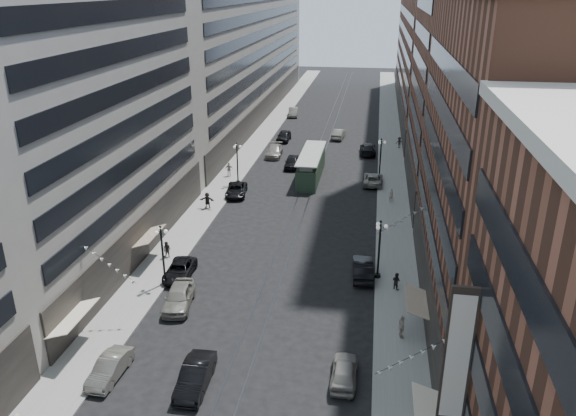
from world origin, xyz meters
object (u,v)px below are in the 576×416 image
Objects in this scene: lamppost_sw_far at (163,253)px; car_12 at (368,149)px; pedestrian_2 at (167,250)px; car_8 at (274,151)px; lamppost_sw_mid at (237,162)px; car_1 at (110,368)px; lamppost_se_far at (379,247)px; car_14 at (339,134)px; car_10 at (363,268)px; streetcar at (311,166)px; car_2 at (180,270)px; pedestrian_8 at (391,195)px; car_5 at (195,376)px; pedestrian_5 at (207,200)px; pedestrian_7 at (396,281)px; car_extra_1 at (179,297)px; lamppost_se_mid at (380,157)px; car_9 at (284,136)px; pedestrian_9 at (399,143)px; car_11 at (373,179)px; pedestrian_6 at (229,169)px; car_13 at (292,162)px; car_7 at (236,190)px; car_extra_0 at (293,112)px; pedestrian_4 at (402,327)px.

lamppost_sw_far reaches higher than car_12.
pedestrian_2 is 0.29× the size of car_8.
car_1 is (0.80, -39.52, -2.37)m from lamppost_sw_mid.
car_14 is at bearing 98.17° from lamppost_se_far.
lamppost_sw_mid and lamppost_se_far have the same top height.
car_10 is (17.07, 4.15, -2.27)m from lamppost_sw_far.
car_2 is at bearing -105.81° from streetcar.
lamppost_se_far is 17.93m from car_2.
streetcar is 7.49× the size of pedestrian_8.
car_12 is at bearing 60.09° from streetcar.
car_5 is at bearing 54.62° from car_10.
car_14 is (2.20, 21.51, -0.80)m from streetcar.
lamppost_sw_far is at bearing -81.97° from pedestrian_5.
lamppost_sw_far is 20.21m from pedestrian_7.
lamppost_sw_mid is at bearing 86.67° from car_extra_1.
lamppost_se_mid is 23.96m from car_9.
car_9 is at bearing 110.19° from streetcar.
pedestrian_2 is (-2.37, 17.35, 0.24)m from car_1.
car_extra_1 is (-19.06, -50.94, -0.16)m from pedestrian_9.
lamppost_sw_far is at bearing 45.70° from pedestrian_7.
lamppost_sw_far is 18.01m from pedestrian_5.
lamppost_sw_far reaches higher than car_10.
car_2 is at bearing -120.02° from lamppost_se_mid.
pedestrian_6 is at bearing 0.72° from car_11.
pedestrian_9 is (21.46, 20.72, -2.06)m from lamppost_sw_mid.
pedestrian_6 reaches higher than pedestrian_7.
pedestrian_5 is at bearing -105.74° from pedestrian_9.
car_13 is at bearing 84.63° from pedestrian_2.
car_10 is 3.54m from pedestrian_7.
car_1 is 17.51m from pedestrian_2.
car_1 is 30.44m from pedestrian_5.
streetcar is at bearing -175.07° from lamppost_se_mid.
lamppost_sw_mid reaches higher than car_1.
car_7 is at bearing 91.10° from pedestrian_2.
car_5 is 65.42m from car_14.
car_2 is 16.48m from car_10.
car_9 is (-16.00, 45.70, -2.23)m from lamppost_se_far.
lamppost_se_far reaches higher than car_extra_0.
pedestrian_5 is (-2.24, 16.29, 0.43)m from car_2.
car_9 is 1.00× the size of car_extra_0.
streetcar reaches higher than car_12.
lamppost_se_far is 3.40× the size of pedestrian_2.
car_10 is 1.02× the size of car_13.
car_1 is 40.57m from pedestrian_8.
lamppost_se_far is at bearing -71.32° from streetcar.
car_9 is (1.60, 26.84, 0.14)m from car_7.
pedestrian_2 is 31.37m from car_13.
car_7 is 26.12m from car_extra_1.
pedestrian_4 is 28.41m from pedestrian_8.
car_12 reaches higher than car_11.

